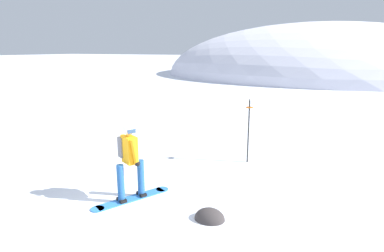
{
  "coord_description": "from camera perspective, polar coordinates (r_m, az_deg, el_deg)",
  "views": [
    {
      "loc": [
        3.85,
        -4.57,
        3.21
      ],
      "look_at": [
        -0.04,
        3.76,
        1.0
      ],
      "focal_mm": 30.26,
      "sensor_mm": 36.0,
      "label": 1
    }
  ],
  "objects": [
    {
      "name": "ground_plane",
      "position": [
        6.79,
        -13.76,
        -15.13
      ],
      "size": [
        300.0,
        300.0,
        0.0
      ],
      "primitive_type": "plane",
      "color": "white"
    },
    {
      "name": "rock_small",
      "position": [
        6.51,
        3.11,
        -16.05
      ],
      "size": [
        0.6,
        0.51,
        0.42
      ],
      "color": "#383333",
      "rests_on": "ground"
    },
    {
      "name": "snowboarder_main",
      "position": [
        7.05,
        -10.97,
        -5.72
      ],
      "size": [
        1.0,
        1.66,
        1.71
      ],
      "color": "blue",
      "rests_on": "ground"
    },
    {
      "name": "piste_marker_near",
      "position": [
        9.28,
        9.95,
        -0.03
      ],
      "size": [
        0.2,
        0.2,
        1.87
      ],
      "color": "black",
      "rests_on": "ground"
    },
    {
      "name": "ridge_peak_main",
      "position": [
        45.19,
        21.29,
        8.51
      ],
      "size": [
        38.78,
        34.91,
        12.82
      ],
      "color": "white",
      "rests_on": "ground"
    }
  ]
}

